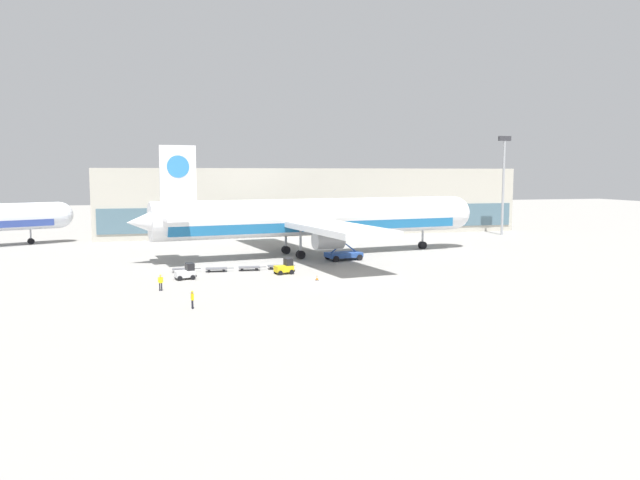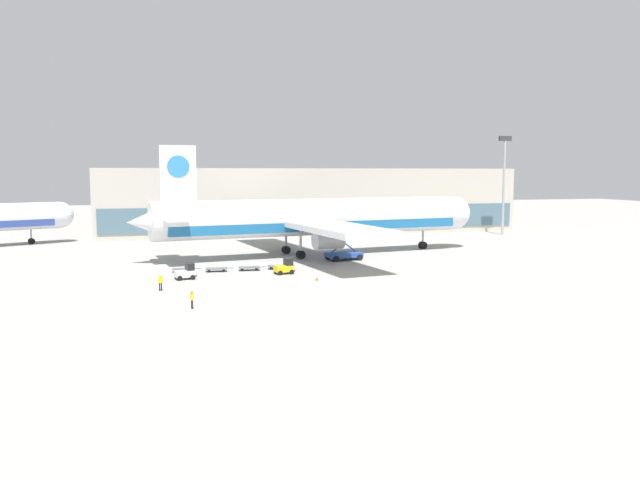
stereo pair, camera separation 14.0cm
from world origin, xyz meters
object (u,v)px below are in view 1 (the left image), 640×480
(ground_crew_far, at_px, (192,298))
(traffic_cone_near, at_px, (317,278))
(baggage_tug_mid, at_px, (285,267))
(baggage_dolly_third, at_px, (249,268))
(ground_crew_near, at_px, (161,281))
(baggage_dolly_lead, at_px, (183,269))
(baggage_tug_foreground, at_px, (186,272))
(light_mast, at_px, (504,177))
(scissor_lift_loader, at_px, (344,248))
(baggage_dolly_trail, at_px, (278,266))
(baggage_dolly_second, at_px, (217,269))
(airplane_main, at_px, (313,219))

(ground_crew_far, height_order, traffic_cone_near, ground_crew_far)
(baggage_tug_mid, height_order, baggage_dolly_third, baggage_tug_mid)
(baggage_dolly_third, xyz_separation_m, traffic_cone_near, (6.79, -9.83, -0.11))
(ground_crew_far, bearing_deg, ground_crew_near, 4.16)
(baggage_tug_mid, height_order, baggage_dolly_lead, baggage_tug_mid)
(baggage_tug_foreground, bearing_deg, light_mast, 17.48)
(scissor_lift_loader, distance_m, baggage_dolly_lead, 24.59)
(scissor_lift_loader, relative_size, baggage_dolly_trail, 1.49)
(baggage_dolly_second, bearing_deg, traffic_cone_near, -37.30)
(baggage_dolly_trail, bearing_deg, light_mast, 36.05)
(airplane_main, bearing_deg, baggage_dolly_lead, -158.44)
(light_mast, xyz_separation_m, ground_crew_near, (-70.85, -46.19, -11.05))
(airplane_main, distance_m, traffic_cone_near, 23.99)
(baggage_dolly_lead, bearing_deg, scissor_lift_loader, 17.24)
(airplane_main, bearing_deg, baggage_tug_mid, -123.83)
(light_mast, height_order, baggage_dolly_trail, light_mast)
(baggage_tug_foreground, distance_m, baggage_tug_mid, 12.66)
(airplane_main, xyz_separation_m, scissor_lift_loader, (3.12, -6.48, -3.98))
(airplane_main, relative_size, ground_crew_near, 31.52)
(baggage_tug_mid, distance_m, baggage_dolly_third, 5.79)
(scissor_lift_loader, distance_m, baggage_dolly_trail, 12.91)
(scissor_lift_loader, xyz_separation_m, ground_crew_far, (-24.21, -28.66, -0.82))
(baggage_tug_mid, height_order, ground_crew_near, baggage_tug_mid)
(airplane_main, relative_size, traffic_cone_near, 101.11)
(light_mast, height_order, baggage_tug_mid, light_mast)
(scissor_lift_loader, xyz_separation_m, baggage_dolly_second, (-19.65, -6.30, -1.47))
(baggage_dolly_third, bearing_deg, ground_crew_near, -130.19)
(airplane_main, bearing_deg, light_mast, 16.12)
(light_mast, bearing_deg, baggage_dolly_trail, -148.29)
(airplane_main, xyz_separation_m, ground_crew_near, (-23.90, -24.84, -4.75))
(baggage_tug_foreground, height_order, traffic_cone_near, baggage_tug_foreground)
(airplane_main, bearing_deg, baggage_dolly_third, -141.62)
(baggage_tug_mid, distance_m, baggage_dolly_lead, 13.66)
(baggage_dolly_second, bearing_deg, baggage_tug_mid, -22.46)
(light_mast, relative_size, airplane_main, 0.36)
(light_mast, relative_size, baggage_dolly_lead, 5.52)
(baggage_tug_foreground, distance_m, baggage_dolly_trail, 13.68)
(baggage_tug_mid, relative_size, baggage_dolly_second, 0.72)
(airplane_main, xyz_separation_m, ground_crew_far, (-21.09, -35.14, -4.80))
(scissor_lift_loader, bearing_deg, baggage_tug_foreground, -162.76)
(baggage_dolly_trail, relative_size, ground_crew_far, 2.12)
(airplane_main, xyz_separation_m, baggage_dolly_second, (-16.52, -12.78, -5.45))
(baggage_dolly_lead, height_order, ground_crew_far, ground_crew_far)
(baggage_tug_foreground, xyz_separation_m, traffic_cone_near, (15.40, -4.82, -0.60))
(light_mast, distance_m, baggage_tug_mid, 68.05)
(scissor_lift_loader, xyz_separation_m, baggage_dolly_trail, (-11.24, -6.19, -1.47))
(ground_crew_near, bearing_deg, baggage_dolly_second, -119.77)
(baggage_dolly_second, distance_m, baggage_dolly_third, 4.39)
(light_mast, bearing_deg, scissor_lift_loader, -147.59)
(baggage_tug_foreground, height_order, baggage_tug_mid, same)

